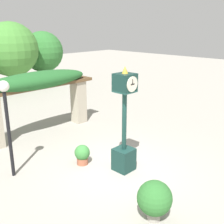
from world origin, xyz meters
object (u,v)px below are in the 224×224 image
Objects in this scene: pedestal_clock at (124,127)px; potted_plant_near_left at (155,199)px; lamp_post at (6,110)px; potted_plant_near_right at (82,154)px.

potted_plant_near_left is at bearing -121.69° from pedestal_clock.
lamp_post is (-1.27, 4.17, 1.49)m from potted_plant_near_left.
potted_plant_near_left is (-1.26, -2.05, -0.85)m from pedestal_clock.
pedestal_clock is 3.37m from lamp_post.
pedestal_clock is 3.28× the size of potted_plant_near_left.
lamp_post reaches higher than potted_plant_near_left.
pedestal_clock is at bearing 58.31° from potted_plant_near_left.
potted_plant_near_left is 4.61m from lamp_post.
potted_plant_near_right is (0.61, 3.24, -0.20)m from potted_plant_near_left.
lamp_post is (-1.88, 0.93, 1.70)m from potted_plant_near_right.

